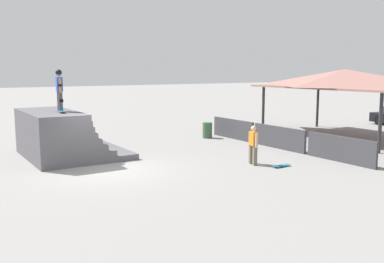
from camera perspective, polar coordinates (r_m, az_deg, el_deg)
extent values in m
plane|color=gray|center=(16.26, -11.35, -5.10)|extent=(160.00, 160.00, 0.00)
cube|color=#565459|center=(19.31, -15.36, -2.74)|extent=(4.65, 3.94, 0.25)
cube|color=#565459|center=(19.14, -16.76, -2.14)|extent=(4.65, 2.98, 0.25)
cube|color=#565459|center=(19.05, -17.30, -1.45)|extent=(4.65, 2.63, 0.25)
cube|color=#565459|center=(18.98, -17.68, -0.74)|extent=(4.65, 2.39, 0.25)
cube|color=#565459|center=(18.92, -17.96, -0.02)|extent=(4.65, 2.22, 0.25)
cube|color=#565459|center=(18.87, -18.17, 0.71)|extent=(4.65, 2.10, 0.25)
cube|color=#565459|center=(18.84, -18.33, 1.45)|extent=(4.65, 2.02, 0.25)
cube|color=#565459|center=(18.80, -18.43, 2.20)|extent=(4.65, 1.97, 0.25)
cylinder|color=silver|center=(19.05, -15.61, 2.66)|extent=(4.55, 0.07, 0.07)
cube|color=#4C4C51|center=(18.27, -17.12, 3.80)|extent=(0.18, 0.18, 0.83)
cube|color=black|center=(18.27, -17.03, 3.96)|extent=(0.21, 0.17, 0.12)
cube|color=#4C4C51|center=(18.63, -17.28, 3.87)|extent=(0.18, 0.18, 0.83)
cube|color=black|center=(18.63, -17.19, 4.03)|extent=(0.21, 0.17, 0.12)
cube|color=blue|center=(18.41, -17.30, 6.04)|extent=(0.48, 0.28, 0.59)
cylinder|color=#A87A5B|center=(18.14, -17.17, 5.87)|extent=(0.12, 0.12, 0.59)
cylinder|color=black|center=(18.14, -17.17, 5.91)|extent=(0.19, 0.19, 0.09)
cylinder|color=#A87A5B|center=(18.69, -17.41, 5.92)|extent=(0.12, 0.12, 0.59)
cylinder|color=black|center=(18.69, -17.41, 5.95)|extent=(0.19, 0.19, 0.09)
sphere|color=#A87A5B|center=(18.40, -17.36, 7.42)|extent=(0.23, 0.23, 0.23)
sphere|color=black|center=(18.40, -17.36, 7.51)|extent=(0.26, 0.26, 0.26)
cylinder|color=red|center=(17.77, -16.63, 2.44)|extent=(0.06, 0.04, 0.05)
cylinder|color=red|center=(17.75, -17.08, 2.41)|extent=(0.06, 0.04, 0.05)
cylinder|color=red|center=(18.24, -16.86, 2.57)|extent=(0.06, 0.04, 0.05)
cylinder|color=red|center=(18.23, -17.29, 2.55)|extent=(0.06, 0.04, 0.05)
cube|color=teal|center=(17.99, -16.97, 2.60)|extent=(0.80, 0.30, 0.02)
cube|color=teal|center=(17.64, -16.81, 2.56)|extent=(0.12, 0.21, 0.02)
cube|color=#6B6051|center=(17.16, 7.88, -3.01)|extent=(0.17, 0.17, 0.76)
cube|color=#6B6051|center=(16.87, 8.38, -3.22)|extent=(0.17, 0.17, 0.76)
cube|color=orange|center=(16.90, 8.17, -0.95)|extent=(0.45, 0.30, 0.54)
cylinder|color=beige|center=(17.13, 7.78, -0.96)|extent=(0.12, 0.12, 0.54)
cylinder|color=beige|center=(16.68, 8.57, -1.23)|extent=(0.12, 0.12, 0.54)
sphere|color=beige|center=(16.84, 8.20, 0.41)|extent=(0.21, 0.21, 0.21)
cylinder|color=silver|center=(16.61, 11.45, -4.72)|extent=(0.03, 0.05, 0.05)
cylinder|color=silver|center=(16.71, 11.11, -4.64)|extent=(0.03, 0.05, 0.05)
cylinder|color=silver|center=(16.96, 12.65, -4.49)|extent=(0.03, 0.05, 0.05)
cylinder|color=silver|center=(17.05, 12.31, -4.41)|extent=(0.03, 0.05, 0.05)
cube|color=teal|center=(16.82, 11.89, -4.45)|extent=(0.21, 0.81, 0.02)
cube|color=teal|center=(16.56, 10.98, -4.56)|extent=(0.20, 0.10, 0.02)
cube|color=#3D3D42|center=(23.25, 5.47, 0.34)|extent=(3.31, 0.12, 1.05)
cube|color=#3D3D42|center=(20.62, 11.50, -0.80)|extent=(3.31, 0.12, 1.05)
cube|color=#3D3D42|center=(18.29, 19.18, -2.23)|extent=(3.31, 0.12, 1.05)
cylinder|color=#2D2D33|center=(25.72, 9.48, 2.90)|extent=(0.16, 0.16, 2.72)
cylinder|color=#2D2D33|center=(20.70, 23.81, 1.04)|extent=(0.16, 0.16, 2.72)
cylinder|color=#2D2D33|center=(29.07, 16.40, 3.28)|extent=(0.16, 0.16, 2.72)
cube|color=#9E6B60|center=(24.74, 19.64, 5.60)|extent=(9.03, 5.54, 0.10)
pyramid|color=#9E6B60|center=(24.72, 19.70, 6.78)|extent=(8.85, 5.43, 0.92)
cylinder|color=#385B3D|center=(23.37, 2.06, 0.17)|extent=(0.52, 0.52, 0.85)
cylinder|color=black|center=(31.53, 23.66, 1.39)|extent=(0.66, 0.30, 0.64)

